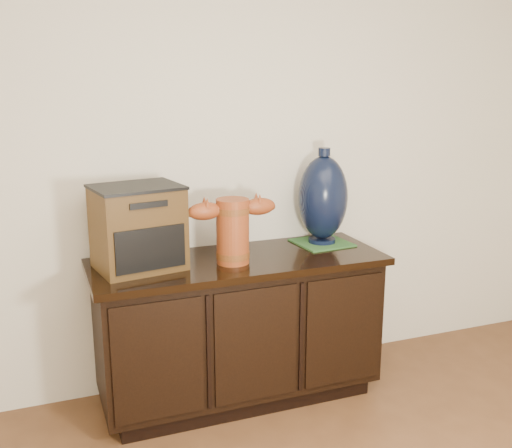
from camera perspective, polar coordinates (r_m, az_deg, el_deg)
name	(u,v)px	position (r m, az deg, el deg)	size (l,w,h in m)	color
sideboard	(239,327)	(3.10, -1.66, -9.81)	(1.46, 0.56, 0.75)	black
terracotta_vessel	(233,227)	(2.86, -2.24, -0.30)	(0.44, 0.17, 0.32)	#98421B
tv_radio	(138,227)	(2.83, -11.17, -0.33)	(0.44, 0.38, 0.39)	#422B10
green_mat	(322,243)	(3.26, 6.28, -1.77)	(0.27, 0.27, 0.01)	#2E5D29
lamp_base	(323,198)	(3.20, 6.40, 2.47)	(0.28, 0.28, 0.51)	black
spray_can	(232,236)	(3.03, -2.34, -1.13)	(0.07, 0.07, 0.19)	#52140E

